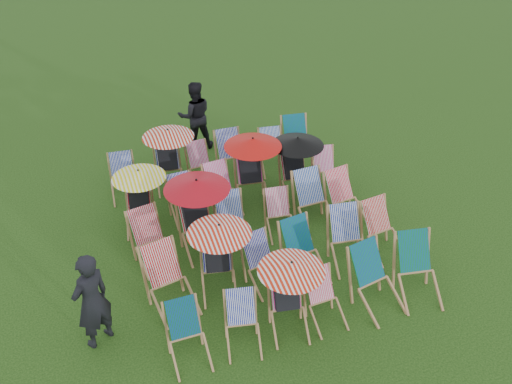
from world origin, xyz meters
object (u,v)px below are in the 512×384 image
object	(u,v)px
deckchair_29	(298,142)
person_rear	(195,116)
person_left	(92,301)
deckchair_5	(419,271)
deckchair_0	(188,337)

from	to	relation	value
deckchair_29	person_rear	distance (m)	2.52
person_left	person_rear	bearing A→B (deg)	-151.62
deckchair_5	deckchair_29	distance (m)	4.70
deckchair_0	person_rear	bearing A→B (deg)	73.10
deckchair_5	person_rear	bearing A→B (deg)	119.17
person_left	deckchair_0	bearing A→B (deg)	114.64
deckchair_0	deckchair_5	bearing A→B (deg)	-0.82
deckchair_0	deckchair_29	size ratio (longest dim) A/B	0.86
deckchair_5	person_rear	xyz separation A→B (m)	(-2.11, 6.18, 0.32)
deckchair_5	person_rear	size ratio (longest dim) A/B	0.63
deckchair_0	person_rear	xyz separation A→B (m)	(1.83, 6.15, 0.40)
deckchair_29	deckchair_0	bearing A→B (deg)	-121.32
deckchair_5	deckchair_29	xyz separation A→B (m)	(-0.10, 4.69, -0.01)
deckchair_0	person_rear	size ratio (longest dim) A/B	0.52
deckchair_0	person_rear	world-z (taller)	person_rear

